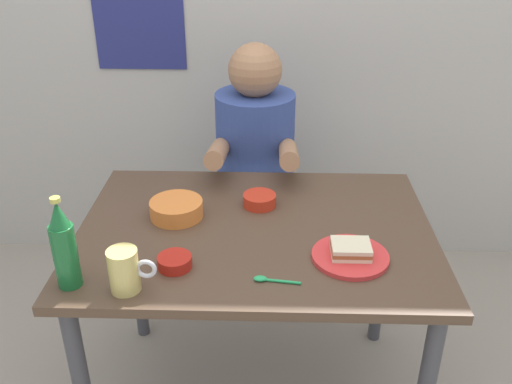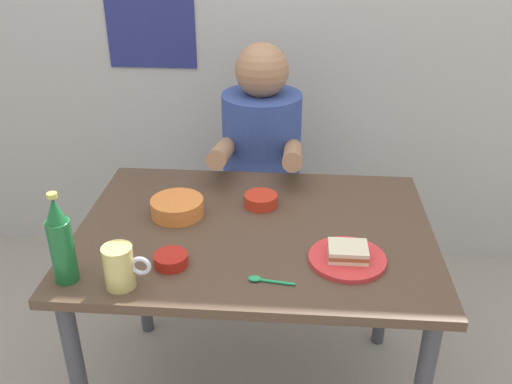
% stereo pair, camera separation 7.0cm
% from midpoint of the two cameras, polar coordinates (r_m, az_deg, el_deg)
% --- Properties ---
extents(dining_table, '(1.10, 0.80, 0.74)m').
position_cam_midpoint_polar(dining_table, '(1.79, 1.01, -6.24)').
color(dining_table, '#4C3828').
rests_on(dining_table, ground).
extents(stool, '(0.34, 0.34, 0.45)m').
position_cam_midpoint_polar(stool, '(2.48, 1.34, -3.83)').
color(stool, '#4C4C51').
rests_on(stool, ground).
extents(person_seated, '(0.33, 0.56, 0.72)m').
position_cam_midpoint_polar(person_seated, '(2.28, 1.44, 4.97)').
color(person_seated, '#33478C').
rests_on(person_seated, stool).
extents(plate_orange, '(0.22, 0.22, 0.01)m').
position_cam_midpoint_polar(plate_orange, '(1.61, 10.53, -6.74)').
color(plate_orange, red).
rests_on(plate_orange, dining_table).
extents(sandwich, '(0.11, 0.09, 0.04)m').
position_cam_midpoint_polar(sandwich, '(1.60, 10.61, -6.00)').
color(sandwich, beige).
rests_on(sandwich, plate_orange).
extents(beer_mug, '(0.13, 0.08, 0.12)m').
position_cam_midpoint_polar(beer_mug, '(1.50, -12.40, -7.48)').
color(beer_mug, '#D1BC66').
rests_on(beer_mug, dining_table).
extents(beer_bottle, '(0.06, 0.06, 0.26)m').
position_cam_midpoint_polar(beer_bottle, '(1.53, -18.05, -4.89)').
color(beer_bottle, '#19602D').
rests_on(beer_bottle, dining_table).
extents(sauce_bowl_chili, '(0.11, 0.11, 0.04)m').
position_cam_midpoint_polar(sauce_bowl_chili, '(1.86, 1.58, -0.79)').
color(sauce_bowl_chili, red).
rests_on(sauce_bowl_chili, dining_table).
extents(soup_bowl_orange, '(0.17, 0.17, 0.05)m').
position_cam_midpoint_polar(soup_bowl_orange, '(1.81, -6.95, -1.48)').
color(soup_bowl_orange, orange).
rests_on(soup_bowl_orange, dining_table).
extents(sambal_bowl_red, '(0.10, 0.10, 0.03)m').
position_cam_midpoint_polar(sambal_bowl_red, '(1.58, -7.41, -6.83)').
color(sambal_bowl_red, '#B21E14').
rests_on(sambal_bowl_red, dining_table).
extents(spoon, '(0.13, 0.03, 0.01)m').
position_cam_midpoint_polar(spoon, '(1.51, 2.05, -8.97)').
color(spoon, '#26A559').
rests_on(spoon, dining_table).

